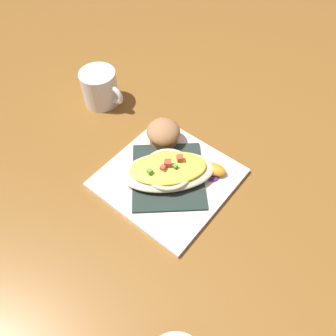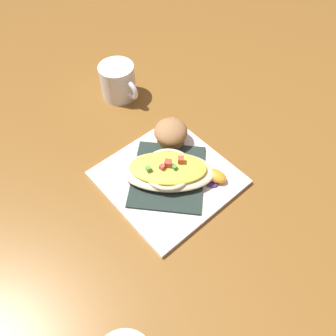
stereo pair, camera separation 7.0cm
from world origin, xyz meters
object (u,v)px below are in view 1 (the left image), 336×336
object	(u,v)px
square_plate	(168,178)
orange_garnish	(214,170)
muffin	(163,133)
gratin_dish	(168,170)
coffee_mug	(100,89)

from	to	relation	value
square_plate	orange_garnish	xyz separation A→B (m)	(0.06, 0.08, 0.01)
muffin	gratin_dish	bearing A→B (deg)	-37.12
gratin_dish	muffin	xyz separation A→B (m)	(-0.08, 0.06, 0.01)
orange_garnish	gratin_dish	bearing A→B (deg)	-127.23
muffin	orange_garnish	size ratio (longest dim) A/B	1.21
gratin_dish	orange_garnish	distance (m)	0.10
gratin_dish	orange_garnish	size ratio (longest dim) A/B	3.54
orange_garnish	coffee_mug	distance (m)	0.36
orange_garnish	coffee_mug	bearing A→B (deg)	-174.78
coffee_mug	square_plate	bearing A→B (deg)	-8.65
gratin_dish	square_plate	bearing A→B (deg)	-145.79
coffee_mug	gratin_dish	bearing A→B (deg)	-8.65
square_plate	orange_garnish	bearing A→B (deg)	52.76
square_plate	coffee_mug	size ratio (longest dim) A/B	2.12
gratin_dish	coffee_mug	xyz separation A→B (m)	(-0.30, 0.05, 0.01)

